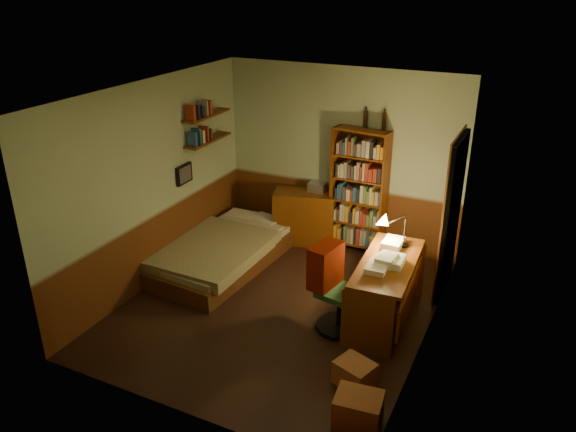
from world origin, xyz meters
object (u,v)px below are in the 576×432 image
at_px(mini_stereo, 317,187).
at_px(bed, 222,243).
at_px(office_chair, 340,288).
at_px(cardboard_box_b, 355,374).
at_px(desk, 386,291).
at_px(dresser, 304,217).
at_px(desk_lamp, 405,223).
at_px(bookshelf, 359,192).
at_px(cardboard_box_a, 358,410).

bearing_deg(mini_stereo, bed, -127.33).
xyz_separation_m(office_chair, cardboard_box_b, (0.48, -0.82, -0.41)).
relative_size(desk, cardboard_box_b, 3.95).
relative_size(dresser, desk_lamp, 1.47).
distance_m(dresser, desk_lamp, 2.13).
height_order(bookshelf, desk_lamp, bookshelf).
bearing_deg(desk, cardboard_box_a, -84.55).
height_order(mini_stereo, office_chair, office_chair).
distance_m(mini_stereo, desk_lamp, 1.98).
distance_m(bed, desk, 2.45).
relative_size(dresser, desk, 0.62).
bearing_deg(cardboard_box_a, bookshelf, 109.58).
xyz_separation_m(desk_lamp, cardboard_box_b, (0.02, -1.69, -0.94)).
bearing_deg(office_chair, dresser, 135.24).
bearing_deg(bookshelf, cardboard_box_b, -63.58).
xyz_separation_m(bookshelf, desk_lamp, (0.95, -1.11, 0.16)).
height_order(mini_stereo, desk, mini_stereo).
height_order(bookshelf, cardboard_box_a, bookshelf).
xyz_separation_m(mini_stereo, office_chair, (1.14, -2.02, -0.32)).
bearing_deg(desk, cardboard_box_b, -90.40).
relative_size(desk_lamp, office_chair, 0.56).
height_order(dresser, cardboard_box_b, dresser).
distance_m(dresser, office_chair, 2.29).
relative_size(dresser, bookshelf, 0.49).
bearing_deg(bookshelf, desk, -52.78).
distance_m(mini_stereo, cardboard_box_a, 3.86).
bearing_deg(cardboard_box_a, office_chair, 117.59).
bearing_deg(cardboard_box_a, cardboard_box_b, 112.61).
xyz_separation_m(dresser, office_chair, (1.28, -1.89, 0.14)).
bearing_deg(bookshelf, mini_stereo, -176.10).
xyz_separation_m(dresser, desk_lamp, (1.74, -1.02, 0.67)).
relative_size(bed, mini_stereo, 9.02).
xyz_separation_m(mini_stereo, cardboard_box_a, (1.82, -3.33, -0.70)).
xyz_separation_m(desk, office_chair, (-0.41, -0.41, 0.15)).
distance_m(dresser, cardboard_box_a, 3.77).
relative_size(desk_lamp, cardboard_box_b, 1.67).
bearing_deg(dresser, bookshelf, -10.39).
bearing_deg(desk, mini_stereo, 130.50).
height_order(dresser, mini_stereo, mini_stereo).
distance_m(mini_stereo, office_chair, 2.34).
bearing_deg(bed, desk_lamp, 6.78).
bearing_deg(bookshelf, bed, -133.82).
height_order(office_chair, cardboard_box_a, office_chair).
xyz_separation_m(bed, desk_lamp, (2.47, 0.12, 0.74)).
xyz_separation_m(desk_lamp, office_chair, (-0.46, -0.87, -0.53)).
height_order(dresser, desk_lamp, desk_lamp).
bearing_deg(mini_stereo, desk, -48.71).
xyz_separation_m(bed, mini_stereo, (0.87, 1.27, 0.53)).
distance_m(bookshelf, office_chair, 2.07).
relative_size(bookshelf, office_chair, 1.68).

